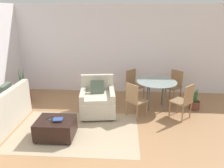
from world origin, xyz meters
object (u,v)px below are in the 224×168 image
tv_remote_primary (50,118)px  dining_chair_near_left (135,98)px  tv_remote_secondary (50,119)px  dining_chair_near_right (185,99)px  dining_chair_far_left (133,83)px  potted_plant_small (195,103)px  dining_chair_far_right (174,84)px  potted_plant (24,95)px  ottoman (56,128)px  armchair (98,100)px  dining_table (157,85)px  book_stack (58,120)px

tv_remote_primary → dining_chair_near_left: bearing=27.6°
tv_remote_secondary → dining_chair_near_right: 3.13m
dining_chair_far_left → potted_plant_small: 1.79m
tv_remote_secondary → dining_chair_far_right: bearing=36.2°
potted_plant → dining_chair_near_right: 4.45m
ottoman → dining_chair_far_left: (1.66, 2.22, 0.29)m
ottoman → armchair: bearing=58.3°
potted_plant → dining_chair_far_left: 3.22m
dining_chair_near_right → potted_plant: bearing=170.1°
ottoman → dining_chair_near_left: size_ratio=0.86×
armchair → dining_chair_far_right: bearing=25.8°
dining_chair_near_right → tv_remote_secondary: bearing=-161.8°
ottoman → dining_table: 2.82m
tv_remote_primary → potted_plant_small: bearing=24.1°
dining_chair_near_left → tv_remote_primary: bearing=-152.4°
dining_chair_near_left → potted_plant_small: bearing=20.1°
ottoman → dining_chair_near_left: dining_chair_near_left is taller
tv_remote_primary → tv_remote_secondary: (0.03, -0.03, 0.00)m
armchair → ottoman: bearing=-121.7°
book_stack → dining_chair_near_left: size_ratio=0.24×
tv_remote_primary → dining_chair_far_left: dining_chair_far_left is taller
book_stack → tv_remote_primary: bearing=152.6°
dining_table → potted_plant_small: size_ratio=1.66×
tv_remote_secondary → dining_chair_far_left: size_ratio=0.18×
book_stack → dining_chair_far_left: bearing=54.8°
tv_remote_secondary → dining_chair_near_right: bearing=18.2°
dining_chair_near_right → dining_chair_far_left: bearing=135.0°
tv_remote_secondary → dining_chair_near_left: 2.03m
tv_remote_primary → dining_chair_far_right: size_ratio=0.15×
dining_chair_far_left → armchair: bearing=-132.1°
potted_plant → dining_chair_near_right: (4.37, -0.76, 0.28)m
dining_chair_near_right → potted_plant_small: bearing=53.0°
armchair → tv_remote_primary: armchair is taller
dining_chair_near_left → potted_plant: bearing=166.5°
ottoman → tv_remote_primary: bearing=151.9°
potted_plant → dining_chair_near_left: (3.17, -0.76, 0.28)m
dining_table → dining_chair_near_right: dining_chair_near_right is taller
tv_remote_primary → dining_chair_near_right: 3.15m
dining_chair_near_left → dining_table: bearing=45.0°
ottoman → dining_chair_near_right: bearing=19.5°
ottoman → tv_remote_primary: tv_remote_primary is taller
armchair → dining_chair_near_left: (0.93, -0.17, 0.15)m
tv_remote_primary → potted_plant_small: (3.46, 1.55, -0.25)m
book_stack → potted_plant: bearing=131.1°
tv_remote_secondary → dining_chair_near_left: size_ratio=0.18×
tv_remote_primary → dining_chair_far_left: bearing=49.9°
dining_chair_near_right → potted_plant_small: size_ratio=1.41×
armchair → dining_chair_near_right: size_ratio=1.16×
ottoman → dining_chair_far_right: dining_chair_far_right is taller
armchair → dining_chair_near_right: armchair is taller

